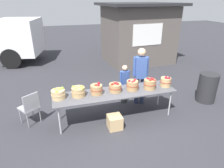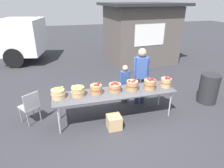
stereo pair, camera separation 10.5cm
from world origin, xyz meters
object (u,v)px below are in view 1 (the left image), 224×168
at_px(apple_basket_red_0, 96,89).
at_px(apple_basket_red_1, 115,87).
at_px(apple_basket_green_0, 58,94).
at_px(apple_basket_red_2, 132,85).
at_px(trash_barrel, 207,88).
at_px(produce_crate, 115,122).
at_px(apple_basket_green_1, 78,91).
at_px(apple_basket_red_3, 150,84).
at_px(vendor_adult, 141,72).
at_px(market_table, 115,93).
at_px(child_customer, 124,81).
at_px(folding_chair, 30,106).
at_px(apple_basket_red_4, 166,82).

relative_size(apple_basket_red_0, apple_basket_red_1, 0.94).
bearing_deg(apple_basket_red_0, apple_basket_green_0, 178.53).
distance_m(apple_basket_red_2, trash_barrel, 2.53).
relative_size(trash_barrel, produce_crate, 2.65).
bearing_deg(apple_basket_green_1, apple_basket_red_0, -1.27).
xyz_separation_m(apple_basket_red_1, apple_basket_red_2, (0.46, -0.02, 0.02)).
bearing_deg(apple_basket_red_3, vendor_adult, 90.63).
relative_size(apple_basket_red_1, apple_basket_red_2, 1.03).
xyz_separation_m(market_table, apple_basket_red_3, (0.93, -0.04, 0.17)).
xyz_separation_m(child_customer, folding_chair, (-2.59, -0.37, -0.19)).
bearing_deg(apple_basket_red_3, apple_basket_green_1, 177.03).
bearing_deg(apple_basket_red_3, apple_basket_green_0, 177.29).
bearing_deg(folding_chair, apple_basket_red_1, 136.59).
xyz_separation_m(apple_basket_red_1, apple_basket_red_4, (1.39, -0.07, 0.01)).
bearing_deg(trash_barrel, apple_basket_red_0, -179.14).
height_order(apple_basket_green_0, child_customer, child_customer).
relative_size(apple_basket_red_1, apple_basket_red_4, 1.12).
bearing_deg(apple_basket_red_0, child_customer, 33.98).
height_order(apple_basket_red_0, folding_chair, apple_basket_red_0).
xyz_separation_m(vendor_adult, child_customer, (-0.43, 0.15, -0.29)).
distance_m(apple_basket_green_1, folding_chair, 1.26).
bearing_deg(apple_basket_red_4, market_table, 178.98).
relative_size(apple_basket_green_1, apple_basket_red_4, 1.14).
relative_size(apple_basket_green_1, produce_crate, 1.00).
height_order(apple_basket_green_1, apple_basket_red_3, apple_basket_red_3).
relative_size(apple_basket_red_3, vendor_adult, 0.19).
bearing_deg(folding_chair, trash_barrel, 141.64).
relative_size(apple_basket_red_0, folding_chair, 0.36).
bearing_deg(apple_basket_red_1, apple_basket_red_2, -3.07).
xyz_separation_m(market_table, apple_basket_green_1, (-0.92, 0.06, 0.16)).
distance_m(folding_chair, produce_crate, 2.12).
height_order(apple_basket_green_1, apple_basket_red_2, apple_basket_red_2).
bearing_deg(apple_basket_red_1, vendor_adult, 28.97).
xyz_separation_m(apple_basket_red_3, apple_basket_red_4, (0.47, 0.01, -0.01)).
bearing_deg(produce_crate, market_table, 71.13).
relative_size(apple_basket_green_0, apple_basket_red_2, 1.05).
relative_size(apple_basket_green_1, child_customer, 0.28).
bearing_deg(vendor_adult, apple_basket_red_4, 144.19).
xyz_separation_m(apple_basket_red_0, trash_barrel, (3.43, 0.05, -0.43)).
relative_size(apple_basket_red_0, apple_basket_red_3, 0.95).
height_order(apple_basket_red_2, trash_barrel, apple_basket_red_2).
distance_m(apple_basket_red_1, child_customer, 0.83).
bearing_deg(apple_basket_green_1, apple_basket_red_3, -2.97).
relative_size(apple_basket_green_0, trash_barrel, 0.38).
xyz_separation_m(apple_basket_green_0, trash_barrel, (4.34, 0.03, -0.42)).
bearing_deg(apple_basket_red_1, apple_basket_green_1, 179.49).
xyz_separation_m(apple_basket_red_1, produce_crate, (-0.16, -0.48, -0.70)).
distance_m(market_table, vendor_adult, 1.11).
distance_m(market_table, child_customer, 0.86).
bearing_deg(apple_basket_green_1, apple_basket_red_2, -1.36).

